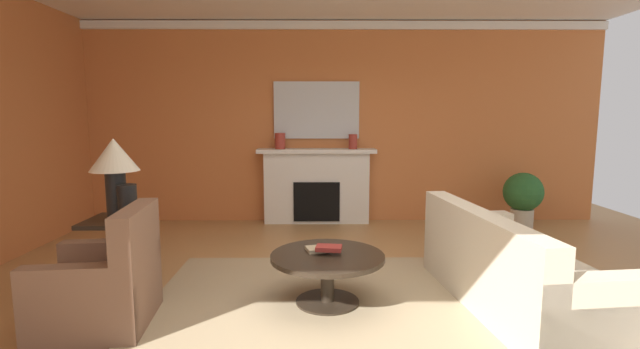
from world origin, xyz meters
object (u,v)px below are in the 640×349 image
at_px(fireplace, 317,188).
at_px(mantel_mirror, 317,110).
at_px(side_table, 120,250).
at_px(vase_mantel_right, 353,142).
at_px(potted_plant, 523,196).
at_px(vase_on_side_table, 128,203).
at_px(coffee_table, 327,267).
at_px(sofa, 511,273).
at_px(table_lamp, 114,163).
at_px(armchair_near_window, 103,288).
at_px(vase_mantel_left, 280,141).

relative_size(fireplace, mantel_mirror, 1.38).
xyz_separation_m(side_table, vase_mantel_right, (2.40, 2.68, 0.86)).
xyz_separation_m(side_table, potted_plant, (4.86, 2.30, 0.09)).
height_order(mantel_mirror, vase_on_side_table, mantel_mirror).
relative_size(mantel_mirror, coffee_table, 1.31).
bearing_deg(side_table, potted_plant, 25.35).
xyz_separation_m(sofa, side_table, (-3.54, 0.38, 0.10)).
distance_m(coffee_table, potted_plant, 3.91).
bearing_deg(sofa, side_table, 173.94).
xyz_separation_m(vase_on_side_table, potted_plant, (4.71, 2.42, -0.38)).
relative_size(mantel_mirror, potted_plant, 1.57).
distance_m(sofa, potted_plant, 2.99).
height_order(fireplace, coffee_table, fireplace).
bearing_deg(fireplace, vase_mantel_right, -5.12).
height_order(side_table, table_lamp, table_lamp).
xyz_separation_m(coffee_table, table_lamp, (-1.95, 0.31, 0.89)).
distance_m(side_table, table_lamp, 0.82).
bearing_deg(table_lamp, vase_on_side_table, -38.66).
bearing_deg(vase_on_side_table, table_lamp, 141.34).
height_order(mantel_mirror, sofa, mantel_mirror).
xyz_separation_m(fireplace, sofa, (1.68, -3.10, -0.25)).
xyz_separation_m(sofa, armchair_near_window, (-3.37, -0.33, 0.01)).
xyz_separation_m(table_lamp, potted_plant, (4.86, 2.30, -0.73)).
height_order(sofa, vase_mantel_left, vase_mantel_left).
xyz_separation_m(armchair_near_window, vase_on_side_table, (-0.01, 0.58, 0.56)).
distance_m(fireplace, mantel_mirror, 1.19).
bearing_deg(fireplace, mantel_mirror, 90.00).
relative_size(vase_on_side_table, potted_plant, 0.41).
height_order(side_table, vase_on_side_table, vase_on_side_table).
xyz_separation_m(armchair_near_window, vase_mantel_left, (1.14, 3.38, 0.96)).
relative_size(side_table, vase_on_side_table, 2.05).
height_order(mantel_mirror, vase_mantel_right, mantel_mirror).
xyz_separation_m(armchair_near_window, vase_mantel_right, (2.24, 3.38, 0.95)).
relative_size(side_table, table_lamp, 0.93).
xyz_separation_m(fireplace, side_table, (-1.85, -2.73, -0.15)).
height_order(armchair_near_window, table_lamp, table_lamp).
bearing_deg(armchair_near_window, sofa, 5.51).
xyz_separation_m(armchair_near_window, coffee_table, (1.78, 0.39, 0.03)).
relative_size(table_lamp, vase_mantel_left, 3.12).
bearing_deg(vase_mantel_left, table_lamp, -115.94).
bearing_deg(side_table, vase_on_side_table, -38.66).
relative_size(coffee_table, potted_plant, 1.20).
bearing_deg(potted_plant, vase_mantel_left, 173.91).
relative_size(fireplace, vase_mantel_left, 7.48).
bearing_deg(potted_plant, armchair_near_window, -147.40).
height_order(side_table, vase_mantel_right, vase_mantel_right).
height_order(vase_mantel_left, potted_plant, vase_mantel_left).
relative_size(coffee_table, table_lamp, 1.33).
height_order(fireplace, armchair_near_window, fireplace).
height_order(sofa, armchair_near_window, armchair_near_window).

